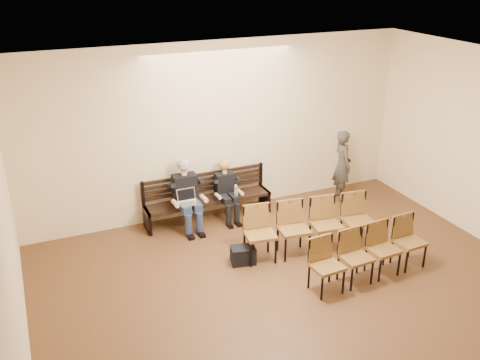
% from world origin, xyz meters
% --- Properties ---
extents(room_walls, '(8.02, 10.01, 3.51)m').
position_xyz_m(room_walls, '(0.00, 0.79, 2.54)').
color(room_walls, beige).
rests_on(room_walls, ground).
extents(bench, '(2.60, 0.90, 0.45)m').
position_xyz_m(bench, '(-0.41, 4.65, 0.23)').
color(bench, black).
rests_on(bench, ground).
extents(seated_man, '(0.57, 0.79, 1.38)m').
position_xyz_m(seated_man, '(-0.89, 4.53, 0.69)').
color(seated_man, black).
rests_on(seated_man, ground).
extents(seated_woman, '(0.47, 0.66, 1.11)m').
position_xyz_m(seated_woman, '(-0.06, 4.53, 0.55)').
color(seated_woman, black).
rests_on(seated_woman, ground).
extents(laptop, '(0.40, 0.34, 0.26)m').
position_xyz_m(laptop, '(-0.93, 4.30, 0.58)').
color(laptop, silver).
rests_on(laptop, bench).
extents(water_bottle, '(0.08, 0.08, 0.24)m').
position_xyz_m(water_bottle, '(0.06, 4.33, 0.57)').
color(water_bottle, silver).
rests_on(water_bottle, bench).
extents(bag, '(0.47, 0.36, 0.31)m').
position_xyz_m(bag, '(-0.44, 2.84, 0.15)').
color(bag, black).
rests_on(bag, ground).
extents(passerby, '(0.54, 0.72, 1.78)m').
position_xyz_m(passerby, '(2.60, 4.44, 0.89)').
color(passerby, '#3B3530').
rests_on(passerby, ground).
extents(chair_row_front, '(2.43, 0.84, 0.98)m').
position_xyz_m(chair_row_front, '(0.81, 2.71, 0.49)').
color(chair_row_front, brown).
rests_on(chair_row_front, ground).
extents(chair_row_back, '(2.20, 0.61, 0.89)m').
position_xyz_m(chair_row_back, '(1.29, 1.60, 0.45)').
color(chair_row_back, brown).
rests_on(chair_row_back, ground).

